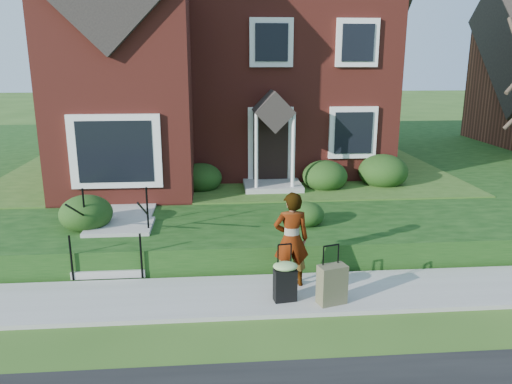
{
  "coord_description": "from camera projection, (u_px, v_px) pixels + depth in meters",
  "views": [
    {
      "loc": [
        -0.41,
        -8.17,
        4.15
      ],
      "look_at": [
        0.45,
        2.0,
        1.44
      ],
      "focal_mm": 35.0,
      "sensor_mm": 36.0,
      "label": 1
    }
  ],
  "objects": [
    {
      "name": "ground",
      "position": [
        241.0,
        298.0,
        8.97
      ],
      "size": [
        120.0,
        120.0,
        0.0
      ],
      "primitive_type": "plane",
      "color": "#2D5119",
      "rests_on": "ground"
    },
    {
      "name": "sidewalk",
      "position": [
        241.0,
        296.0,
        8.96
      ],
      "size": [
        60.0,
        1.6,
        0.08
      ],
      "primitive_type": "cube",
      "color": "#9E9B93",
      "rests_on": "ground"
    },
    {
      "name": "terrace",
      "position": [
        327.0,
        160.0,
        19.71
      ],
      "size": [
        44.0,
        20.0,
        0.6
      ],
      "primitive_type": "cube",
      "color": "#10340E",
      "rests_on": "ground"
    },
    {
      "name": "walkway",
      "position": [
        138.0,
        195.0,
        13.42
      ],
      "size": [
        1.2,
        6.0,
        0.06
      ],
      "primitive_type": "cube",
      "color": "#9E9B93",
      "rests_on": "terrace"
    },
    {
      "name": "main_house",
      "position": [
        218.0,
        26.0,
        16.85
      ],
      "size": [
        10.4,
        10.2,
        9.4
      ],
      "color": "maroon",
      "rests_on": "terrace"
    },
    {
      "name": "front_steps",
      "position": [
        116.0,
        241.0,
        10.42
      ],
      "size": [
        1.4,
        2.02,
        1.5
      ],
      "color": "#9E9B93",
      "rests_on": "ground"
    },
    {
      "name": "foundation_shrubs",
      "position": [
        245.0,
        178.0,
        13.48
      ],
      "size": [
        10.05,
        4.51,
        1.0
      ],
      "color": "#15330F",
      "rests_on": "terrace"
    },
    {
      "name": "woman",
      "position": [
        291.0,
        239.0,
        9.1
      ],
      "size": [
        0.67,
        0.45,
        1.79
      ],
      "primitive_type": "imported",
      "rotation": [
        0.0,
        0.0,
        3.17
      ],
      "color": "#999999",
      "rests_on": "sidewalk"
    },
    {
      "name": "suitcase_black",
      "position": [
        285.0,
        279.0,
        8.61
      ],
      "size": [
        0.47,
        0.41,
        1.03
      ],
      "rotation": [
        0.0,
        0.0,
        0.14
      ],
      "color": "black",
      "rests_on": "sidewalk"
    },
    {
      "name": "suitcase_olive",
      "position": [
        332.0,
        284.0,
        8.53
      ],
      "size": [
        0.54,
        0.39,
        1.04
      ],
      "rotation": [
        0.0,
        0.0,
        0.28
      ],
      "color": "brown",
      "rests_on": "sidewalk"
    }
  ]
}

